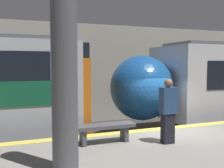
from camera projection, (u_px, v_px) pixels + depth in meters
The scene contains 6 objects.
ground_plane at pixel (164, 163), 7.97m from camera, with size 120.00×120.00×0.00m, color #33302D.
platform at pixel (207, 168), 6.19m from camera, with size 40.00×3.73×1.11m.
station_rear_barrier at pixel (100, 73), 13.64m from camera, with size 50.00×0.15×5.02m.
support_pillar_near at pixel (64, 67), 4.49m from camera, with size 0.45×0.45×3.69m.
person_walking at pixel (168, 110), 6.22m from camera, with size 0.38×0.24×1.55m.
platform_bench at pixel (104, 129), 6.28m from camera, with size 1.50×0.40×0.45m.
Camera 1 is at (-4.23, -6.70, 3.00)m, focal length 42.00 mm.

